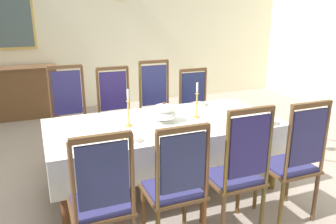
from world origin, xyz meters
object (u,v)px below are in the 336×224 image
at_px(bowl_near_right, 134,139).
at_px(bowl_far_right, 146,110).
at_px(candlestick_west, 129,111).
at_px(bowl_near_left, 199,104).
at_px(chair_north_d, 197,107).
at_px(spoon_secondary, 123,141).
at_px(chair_south_a, 102,200).
at_px(chair_south_b, 176,185).
at_px(candlestick_east, 197,104).
at_px(chair_north_c, 157,107).
at_px(chair_south_d, 294,160).
at_px(soup_tureen, 164,112).
at_px(spoon_primary, 206,104).
at_px(chair_north_a, 70,117).
at_px(bowl_far_left, 268,121).
at_px(chair_north_b, 116,113).
at_px(sideboard, 16,93).
at_px(framed_painting, 5,19).
at_px(chair_south_c, 238,171).
at_px(dining_table, 164,129).

xyz_separation_m(bowl_near_right, bowl_far_right, (0.38, 0.81, 0.00)).
relative_size(candlestick_west, bowl_near_left, 2.25).
height_order(chair_north_d, spoon_secondary, chair_north_d).
height_order(chair_south_a, bowl_far_right, chair_south_a).
bearing_deg(bowl_far_right, chair_south_b, -99.04).
relative_size(chair_south_a, candlestick_east, 2.90).
relative_size(chair_south_a, chair_north_c, 0.91).
height_order(chair_north_d, bowl_near_right, chair_north_d).
xyz_separation_m(chair_south_b, chair_south_d, (1.13, -0.00, 0.02)).
height_order(chair_south_d, soup_tureen, chair_south_d).
bearing_deg(chair_north_d, spoon_primary, 75.24).
bearing_deg(chair_north_a, spoon_secondary, 103.27).
distance_m(chair_south_b, bowl_far_right, 1.40).
relative_size(bowl_near_right, spoon_primary, 0.83).
relative_size(spoon_primary, spoon_secondary, 1.01).
distance_m(bowl_far_left, spoon_primary, 0.90).
bearing_deg(chair_north_b, chair_north_c, -179.69).
bearing_deg(bowl_far_right, spoon_primary, 1.30).
distance_m(chair_north_d, bowl_far_right, 1.08).
relative_size(chair_south_a, sideboard, 0.77).
xyz_separation_m(candlestick_east, bowl_far_right, (-0.43, 0.42, -0.14)).
height_order(soup_tureen, framed_painting, framed_painting).
xyz_separation_m(bowl_near_left, framed_painting, (-2.16, 3.11, 0.92)).
bearing_deg(sideboard, bowl_far_left, 123.96).
relative_size(bowl_near_left, bowl_far_right, 1.16).
relative_size(chair_south_b, chair_south_c, 0.94).
height_order(candlestick_east, sideboard, candlestick_east).
bearing_deg(spoon_secondary, spoon_primary, 46.77).
bearing_deg(chair_north_b, bowl_near_right, 83.36).
xyz_separation_m(soup_tureen, candlestick_west, (-0.37, -0.00, 0.05)).
bearing_deg(chair_south_c, chair_north_d, 73.29).
bearing_deg(sideboard, chair_north_c, 128.15).
height_order(dining_table, soup_tureen, soup_tureen).
height_order(chair_north_b, bowl_near_right, chair_north_b).
distance_m(candlestick_west, bowl_near_right, 0.42).
bearing_deg(chair_north_b, chair_south_d, 120.41).
distance_m(chair_north_d, candlestick_east, 1.12).
height_order(dining_table, candlestick_east, candlestick_east).
xyz_separation_m(chair_north_b, bowl_far_left, (1.24, -1.40, 0.18)).
xyz_separation_m(chair_south_d, candlestick_west, (-1.23, 0.96, 0.31)).
height_order(chair_north_a, candlestick_east, chair_north_a).
distance_m(bowl_far_right, spoon_secondary, 0.91).
distance_m(chair_south_c, spoon_secondary, 1.02).
distance_m(chair_north_b, framed_painting, 3.06).
bearing_deg(chair_north_d, candlestick_west, 37.98).
height_order(chair_south_b, bowl_near_right, chair_south_b).
xyz_separation_m(chair_south_d, sideboard, (-2.38, 4.22, -0.14)).
bearing_deg(bowl_near_left, soup_tureen, -146.30).
xyz_separation_m(chair_south_a, bowl_far_left, (1.81, 0.52, 0.20)).
bearing_deg(bowl_far_left, bowl_near_left, 112.98).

